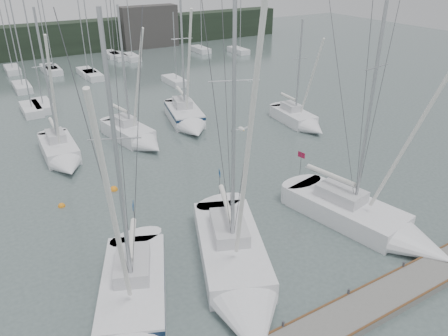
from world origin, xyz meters
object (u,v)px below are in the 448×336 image
Objects in this scene: sailboat_near_left at (132,316)px; sailboat_mid_e at (301,121)px; sailboat_mid_b at (62,155)px; sailboat_near_right at (378,225)px; buoy_a at (114,190)px; sailboat_near_center at (239,278)px; sailboat_mid_d at (188,119)px; sailboat_mid_c at (137,137)px; buoy_c at (62,206)px.

sailboat_mid_e is (23.08, 15.80, -0.08)m from sailboat_near_left.
sailboat_mid_e is (21.80, -3.70, -0.05)m from sailboat_mid_b.
sailboat_near_right is 28.69× the size of buoy_a.
sailboat_mid_b is at bearing 124.34° from sailboat_near_center.
sailboat_mid_e is (9.39, -5.84, -0.13)m from sailboat_mid_d.
sailboat_near_left is 13.27m from buoy_a.
sailboat_mid_e is at bearing -25.38° from sailboat_mid_c.
sailboat_near_center reaches higher than sailboat_near_right.
sailboat_mid_e reaches higher than buoy_a.
sailboat_near_center reaches higher than sailboat_mid_e.
sailboat_near_left is 19.54m from sailboat_mid_b.
buoy_a reaches higher than buoy_c.
sailboat_mid_e is at bearing 8.52° from buoy_a.
buoy_c is at bearing -101.41° from sailboat_mid_b.
sailboat_mid_d is at bearing 152.96° from sailboat_mid_e.
sailboat_near_left is at bearing -140.75° from sailboat_mid_e.
sailboat_near_left reaches higher than sailboat_mid_c.
buoy_a is at bearing -126.58° from sailboat_mid_d.
sailboat_mid_d is at bearing 5.45° from sailboat_mid_c.
sailboat_near_right reaches higher than sailboat_mid_b.
sailboat_near_right is at bearing -48.48° from buoy_a.
sailboat_near_right reaches higher than sailboat_mid_d.
sailboat_mid_c is (6.53, 0.53, 0.03)m from sailboat_mid_b.
sailboat_near_right is (15.26, -0.66, -0.01)m from sailboat_near_left.
sailboat_near_right is 1.22× the size of sailboat_mid_d.
sailboat_mid_d is 1.28× the size of sailboat_mid_e.
sailboat_near_left is 21.51m from sailboat_mid_c.
sailboat_mid_c is (2.28, 20.34, 0.03)m from sailboat_near_center.
buoy_c is (-8.23, -7.59, -0.61)m from sailboat_mid_c.
sailboat_near_left is 27.97m from sailboat_mid_e.
sailboat_mid_b reaches higher than sailboat_mid_e.
sailboat_near_center reaches higher than sailboat_mid_b.
sailboat_mid_b is (-4.25, 19.81, -0.00)m from sailboat_near_center.
sailboat_mid_d reaches higher than buoy_a.
sailboat_near_left is 15.27m from sailboat_near_right.
sailboat_near_left is at bearing -109.20° from sailboat_mid_d.
sailboat_near_left is 25.61m from sailboat_mid_d.
sailboat_mid_b is at bearing 109.54° from sailboat_near_left.
sailboat_mid_c is 0.91× the size of sailboat_mid_d.
sailboat_near_right is 24.53m from sailboat_mid_b.
sailboat_near_center is 9.72m from sailboat_near_right.
buoy_c is (-0.41, 12.44, -0.61)m from sailboat_near_left.
sailboat_mid_d reaches higher than sailboat_mid_b.
sailboat_near_center is 1.40× the size of sailboat_mid_c.
sailboat_mid_e is at bearing 57.70° from sailboat_near_left.
buoy_c is (-14.10, -9.20, -0.66)m from sailboat_mid_d.
sailboat_near_left is at bearing -121.19° from sailboat_mid_c.
sailboat_mid_d is (8.15, 21.95, 0.08)m from sailboat_near_center.
buoy_a is (-10.38, -8.80, -0.66)m from sailboat_mid_d.
sailboat_mid_e is at bearing -18.78° from sailboat_mid_d.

